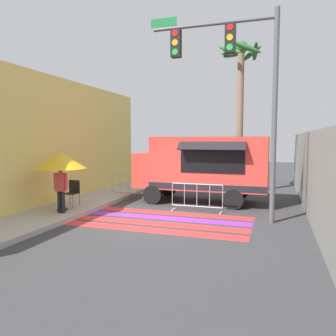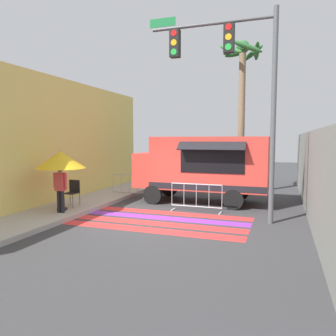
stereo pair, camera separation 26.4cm
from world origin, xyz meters
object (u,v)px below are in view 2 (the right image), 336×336
Objects in this scene: patio_umbrella at (61,160)px; barricade_front at (196,198)px; folding_chair at (73,190)px; palm_tree at (241,86)px; traffic_signal_pole at (232,71)px; food_truck at (201,164)px; vendor_person at (60,186)px; barricade_side at (129,186)px.

patio_umbrella is 5.01m from barricade_front.
folding_chair is 9.02m from palm_tree.
food_truck is at bearing 121.43° from traffic_signal_pole.
traffic_signal_pole is 6.82m from vendor_person.
traffic_signal_pole is 6.93× the size of folding_chair.
barricade_front is at bearing -81.22° from food_truck.
food_truck is 3.65m from barricade_side.
vendor_person is (-3.86, -4.17, -0.54)m from food_truck.
palm_tree reaches higher than food_truck.
folding_chair is at bearing -133.85° from palm_tree.
food_truck is at bearing 42.90° from patio_umbrella.
barricade_side is at bearing 175.18° from food_truck.
vendor_person is 0.93× the size of barricade_side.
patio_umbrella is 2.15× the size of folding_chair.
palm_tree is (1.29, 2.61, 3.55)m from food_truck.
vendor_person is at bearing -127.27° from palm_tree.
vendor_person is at bearing -57.70° from patio_umbrella.
barricade_front is (4.44, 1.25, -0.24)m from folding_chair.
folding_chair reaches higher than barricade_side.
traffic_signal_pole is 4.17× the size of vendor_person.
traffic_signal_pole is 4.59m from barricade_front.
traffic_signal_pole reaches higher than vendor_person.
patio_umbrella reaches higher than folding_chair.
traffic_signal_pole is 7.31m from barricade_side.
palm_tree is (5.15, 6.77, 4.09)m from vendor_person.
vendor_person is 0.22× the size of palm_tree.
folding_chair is 0.56× the size of barricade_side.
folding_chair is at bearing -101.68° from barricade_side.
food_truck is 3.18× the size of barricade_side.
vendor_person is (0.30, -1.10, 0.32)m from folding_chair.
traffic_signal_pole is 7.09m from folding_chair.
barricade_side is (0.40, 4.46, -0.56)m from vendor_person.
barricade_front is at bearing -29.36° from barricade_side.
barricade_side is at bearing 71.44° from folding_chair.
traffic_signal_pole is at bearing -58.57° from food_truck.
food_truck is 3.40× the size of vendor_person.
food_truck is 5.64× the size of folding_chair.
patio_umbrella is 1.09× the size of barricade_front.
traffic_signal_pole is at bearing -3.14° from folding_chair.
patio_umbrella is 1.21× the size of barricade_side.
patio_umbrella is at bearing -130.03° from palm_tree.
vendor_person is at bearing -95.10° from barricade_side.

